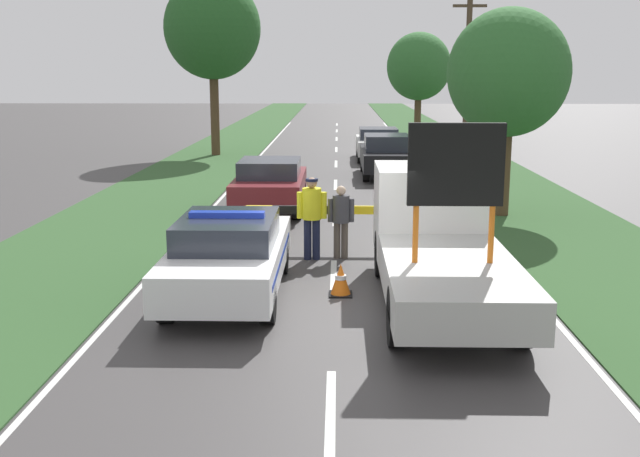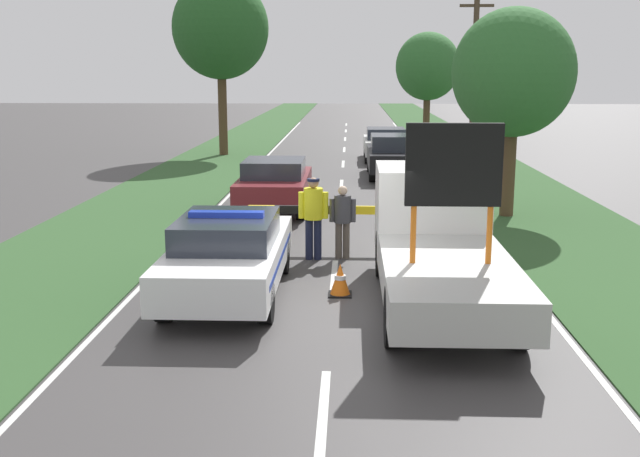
% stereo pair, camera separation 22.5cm
% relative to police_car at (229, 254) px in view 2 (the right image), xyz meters
% --- Properties ---
extents(ground_plane, '(160.00, 160.00, 0.00)m').
position_rel_police_car_xyz_m(ground_plane, '(1.86, -0.87, -0.77)').
color(ground_plane, '#3D3A3A').
extents(lane_markings, '(7.34, 63.56, 0.01)m').
position_rel_police_car_xyz_m(lane_markings, '(1.86, 13.76, -0.76)').
color(lane_markings, silver).
rests_on(lane_markings, ground).
extents(grass_verge_left, '(4.13, 120.00, 0.03)m').
position_rel_police_car_xyz_m(grass_verge_left, '(-3.92, 19.13, -0.75)').
color(grass_verge_left, '#2D5128').
rests_on(grass_verge_left, ground).
extents(grass_verge_right, '(4.13, 120.00, 0.03)m').
position_rel_police_car_xyz_m(grass_verge_right, '(7.65, 19.13, -0.75)').
color(grass_verge_right, '#2D5128').
rests_on(grass_verge_right, ground).
extents(police_car, '(1.89, 4.96, 1.56)m').
position_rel_police_car_xyz_m(police_car, '(0.00, 0.00, 0.00)').
color(police_car, white).
rests_on(police_car, ground).
extents(work_truck, '(2.07, 6.05, 3.22)m').
position_rel_police_car_xyz_m(work_truck, '(3.72, 0.04, 0.30)').
color(work_truck, white).
rests_on(work_truck, ground).
extents(road_barrier, '(3.56, 0.08, 1.00)m').
position_rel_police_car_xyz_m(road_barrier, '(1.65, 3.61, 0.08)').
color(road_barrier, black).
rests_on(road_barrier, ground).
extents(police_officer, '(0.64, 0.41, 1.77)m').
position_rel_police_car_xyz_m(police_officer, '(1.39, 2.67, 0.29)').
color(police_officer, '#191E38').
rests_on(police_officer, ground).
extents(pedestrian_civilian, '(0.57, 0.36, 1.58)m').
position_rel_police_car_xyz_m(pedestrian_civilian, '(2.01, 2.80, 0.16)').
color(pedestrian_civilian, brown).
rests_on(pedestrian_civilian, ground).
extents(traffic_cone_near_police, '(0.37, 0.37, 0.52)m').
position_rel_police_car_xyz_m(traffic_cone_near_police, '(4.79, 4.59, -0.51)').
color(traffic_cone_near_police, black).
rests_on(traffic_cone_near_police, ground).
extents(traffic_cone_centre_front, '(0.38, 0.38, 0.52)m').
position_rel_police_car_xyz_m(traffic_cone_centre_front, '(3.31, 3.42, -0.51)').
color(traffic_cone_centre_front, black).
rests_on(traffic_cone_centre_front, ground).
extents(traffic_cone_near_truck, '(0.42, 0.42, 0.59)m').
position_rel_police_car_xyz_m(traffic_cone_near_truck, '(2.00, 0.06, -0.48)').
color(traffic_cone_near_truck, black).
rests_on(traffic_cone_near_truck, ground).
extents(queued_car_wagon_maroon, '(1.91, 4.33, 1.49)m').
position_rel_police_car_xyz_m(queued_car_wagon_maroon, '(-0.01, 8.35, 0.03)').
color(queued_car_wagon_maroon, maroon).
rests_on(queued_car_wagon_maroon, ground).
extents(queued_car_sedan_black, '(1.87, 4.43, 1.60)m').
position_rel_police_car_xyz_m(queued_car_sedan_black, '(3.79, 15.53, 0.06)').
color(queued_car_sedan_black, black).
rests_on(queued_car_sedan_black, ground).
extents(queued_car_van_white, '(1.89, 4.21, 1.45)m').
position_rel_police_car_xyz_m(queued_car_van_white, '(3.75, 20.91, -0.01)').
color(queued_car_van_white, silver).
rests_on(queued_car_van_white, ground).
extents(roadside_tree_near_left, '(4.46, 4.46, 8.23)m').
position_rel_police_car_xyz_m(roadside_tree_near_left, '(-3.88, 22.60, 5.10)').
color(roadside_tree_near_left, '#4C3823').
rests_on(roadside_tree_near_left, ground).
extents(roadside_tree_near_right, '(3.69, 3.69, 6.14)m').
position_rel_police_car_xyz_m(roadside_tree_near_right, '(6.59, 31.22, 3.41)').
color(roadside_tree_near_right, '#4C3823').
rests_on(roadside_tree_near_right, ground).
extents(roadside_tree_mid_left, '(3.28, 3.28, 5.64)m').
position_rel_police_car_xyz_m(roadside_tree_mid_left, '(6.51, 7.70, 3.13)').
color(roadside_tree_mid_left, '#4C3823').
rests_on(roadside_tree_mid_left, ground).
extents(utility_pole, '(1.20, 0.20, 6.91)m').
position_rel_police_car_xyz_m(utility_pole, '(6.59, 14.69, 2.80)').
color(utility_pole, '#473828').
rests_on(utility_pole, ground).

